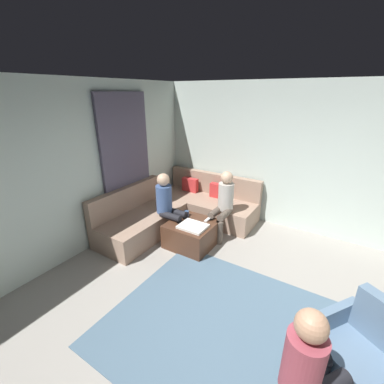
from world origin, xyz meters
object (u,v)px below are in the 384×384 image
at_px(game_remote, 207,220).
at_px(person_on_couch_back, 223,202).
at_px(coffee_mug, 187,213).
at_px(person_on_couch_side, 169,204).
at_px(sectional_couch, 180,210).
at_px(person_on_armchair, 311,365).
at_px(ottoman, 192,234).
at_px(armchair, 364,360).

relative_size(game_remote, person_on_couch_back, 0.12).
distance_m(coffee_mug, person_on_couch_side, 0.37).
bearing_deg(sectional_couch, person_on_couch_back, 3.41).
height_order(coffee_mug, person_on_couch_back, person_on_couch_back).
bearing_deg(person_on_armchair, person_on_couch_side, -178.73).
bearing_deg(game_remote, person_on_armchair, -44.89).
relative_size(ottoman, person_on_armchair, 0.64).
xyz_separation_m(coffee_mug, armchair, (2.73, -1.32, -0.16)).
relative_size(coffee_mug, person_on_couch_side, 0.08).
distance_m(ottoman, person_on_couch_side, 0.66).
bearing_deg(game_remote, coffee_mug, -174.29).
bearing_deg(person_on_couch_back, armchair, 142.02).
relative_size(person_on_couch_side, person_on_armchair, 1.02).
distance_m(person_on_couch_side, person_on_armchair, 3.11).
bearing_deg(person_on_armchair, ottoman, 175.68).
bearing_deg(person_on_armchair, armchair, 90.00).
bearing_deg(person_on_couch_back, ottoman, 63.65).
bearing_deg(game_remote, armchair, -30.20).
distance_m(sectional_couch, person_on_couch_back, 1.00).
relative_size(coffee_mug, person_on_armchair, 0.08).
bearing_deg(game_remote, ottoman, -129.29).
bearing_deg(armchair, person_on_armchair, 90.00).
xyz_separation_m(person_on_couch_side, person_on_armchair, (2.60, -1.71, -0.01)).
height_order(sectional_couch, armchair, sectional_couch).
relative_size(ottoman, game_remote, 5.07).
xyz_separation_m(ottoman, person_on_couch_side, (-0.48, -0.00, 0.45)).
height_order(ottoman, person_on_armchair, person_on_armchair).
bearing_deg(ottoman, person_on_couch_side, -179.96).
xyz_separation_m(sectional_couch, ottoman, (0.63, -0.54, -0.07)).
height_order(sectional_couch, person_on_couch_side, person_on_couch_side).
bearing_deg(sectional_couch, armchair, -28.08).
xyz_separation_m(armchair, person_on_couch_side, (-2.99, 1.14, 0.35)).
height_order(game_remote, person_on_couch_side, person_on_couch_side).
relative_size(armchair, person_on_armchair, 0.77).
bearing_deg(armchair, coffee_mug, 8.86).
bearing_deg(ottoman, armchair, -24.35).
relative_size(coffee_mug, game_remote, 0.63).
bearing_deg(person_on_armchair, person_on_couch_back, 162.95).
bearing_deg(armchair, person_on_couch_side, 13.81).
relative_size(ottoman, person_on_couch_back, 0.63).
height_order(ottoman, person_on_couch_side, person_on_couch_side).
bearing_deg(person_on_armchair, coffee_mug, 175.64).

